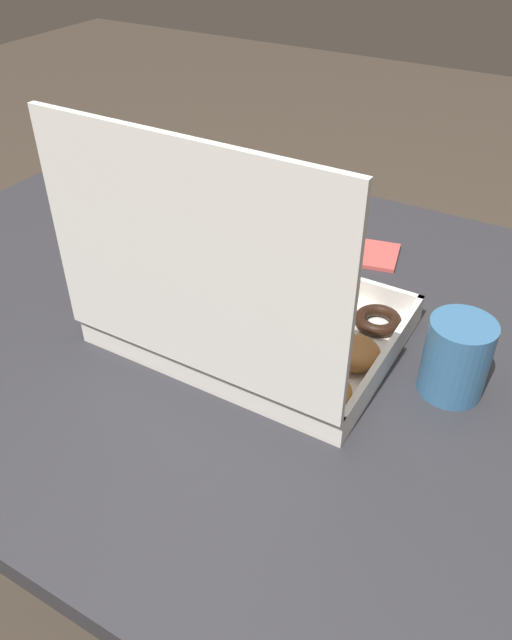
% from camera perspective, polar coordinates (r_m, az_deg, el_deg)
% --- Properties ---
extents(ground_plane, '(8.00, 8.00, 0.00)m').
position_cam_1_polar(ground_plane, '(1.37, 0.00, -24.00)').
color(ground_plane, '#42382D').
extents(dining_table, '(1.20, 0.84, 0.70)m').
position_cam_1_polar(dining_table, '(0.89, 0.00, -4.46)').
color(dining_table, '#2D2D33').
rests_on(dining_table, ground_plane).
extents(donut_box, '(0.35, 0.27, 0.30)m').
position_cam_1_polar(donut_box, '(0.75, -0.93, 0.98)').
color(donut_box, silver).
rests_on(donut_box, dining_table).
extents(coffee_mug, '(0.07, 0.07, 0.09)m').
position_cam_1_polar(coffee_mug, '(0.73, 17.88, -3.18)').
color(coffee_mug, teal).
rests_on(coffee_mug, dining_table).
extents(paper_napkin, '(0.14, 0.11, 0.01)m').
position_cam_1_polar(paper_napkin, '(0.98, 9.07, 6.19)').
color(paper_napkin, '#CC4C47').
rests_on(paper_napkin, dining_table).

